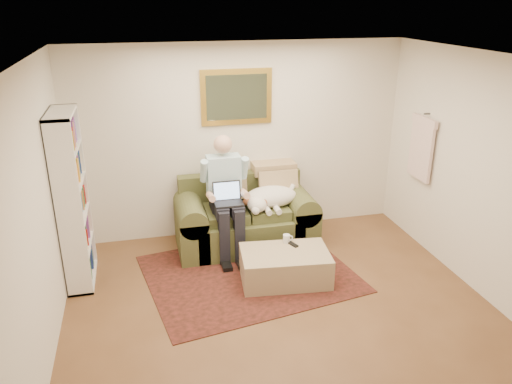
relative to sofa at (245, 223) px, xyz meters
name	(u,v)px	position (x,y,z in m)	size (l,w,h in m)	color
room_shell	(286,200)	(0.04, -1.66, 0.99)	(4.51, 5.00, 2.61)	brown
rug	(249,274)	(-0.13, -0.78, -0.31)	(2.36, 1.89, 0.01)	black
sofa	(245,223)	(0.00, 0.00, 0.00)	(1.81, 0.92, 1.08)	brown
seated_man	(227,198)	(-0.27, -0.17, 0.45)	(0.60, 0.85, 1.52)	#8CCAD8
laptop	(228,197)	(-0.27, -0.24, 0.48)	(0.35, 0.28, 0.25)	black
sleeping_dog	(271,197)	(0.32, -0.09, 0.38)	(0.74, 0.47, 0.28)	white
ottoman	(285,266)	(0.25, -1.02, -0.13)	(1.01, 0.64, 0.37)	tan
coffee_mug	(286,239)	(0.33, -0.78, 0.11)	(0.08, 0.08, 0.10)	white
tv_remote	(293,244)	(0.39, -0.86, 0.07)	(0.05, 0.15, 0.02)	black
bookshelf	(72,200)	(-2.06, -0.41, 0.69)	(0.28, 0.80, 2.00)	white
wall_mirror	(237,97)	(0.00, 0.46, 1.59)	(0.94, 0.04, 0.72)	gold
hanging_shirt	(422,145)	(2.23, -0.41, 1.04)	(0.06, 0.52, 0.90)	#F6D5CB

